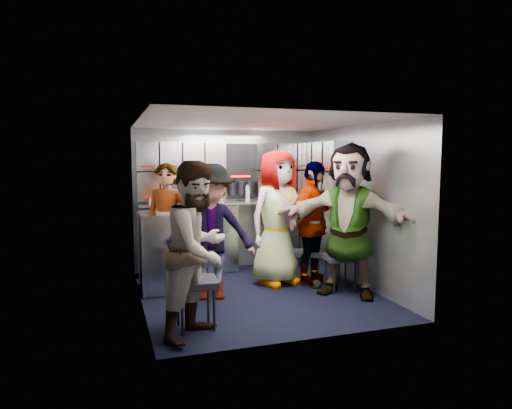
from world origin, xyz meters
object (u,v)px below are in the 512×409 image
object	(u,v)px
attendant_arc_c	(278,218)
attendant_arc_e	(348,220)
attendant_arc_b	(211,232)
attendant_arc_a	(198,249)
jump_seat_near_left	(195,285)
jump_seat_near_right	(340,259)
jump_seat_mid_left	(208,263)
attendant_arc_d	(312,223)
jump_seat_center	(273,254)
jump_seat_mid_right	(306,255)
attendant_standing	(167,228)

from	to	relation	value
attendant_arc_c	attendant_arc_e	bearing A→B (deg)	-69.21
attendant_arc_b	attendant_arc_a	bearing A→B (deg)	-98.72
attendant_arc_a	attendant_arc_e	bearing A→B (deg)	-26.14
attendant_arc_c	jump_seat_near_left	bearing A→B (deg)	-155.36
jump_seat_near_right	attendant_arc_c	xyz separation A→B (m)	(-0.63, 0.58, 0.48)
jump_seat_mid_left	attendant_arc_d	size ratio (longest dim) A/B	0.28
attendant_arc_c	jump_seat_center	bearing A→B (deg)	71.25
attendant_arc_c	attendant_arc_a	bearing A→B (deg)	-151.56
jump_seat_mid_right	attendant_arc_c	bearing A→B (deg)	177.93
jump_seat_center	jump_seat_near_right	xyz separation A→B (m)	(0.63, -0.76, 0.04)
attendant_arc_a	attendant_arc_e	xyz separation A→B (m)	(1.97, 0.69, 0.10)
jump_seat_center	attendant_arc_a	bearing A→B (deg)	-129.49
attendant_arc_b	attendant_arc_d	size ratio (longest dim) A/B	0.98
attendant_arc_c	attendant_arc_e	xyz separation A→B (m)	(0.63, -0.76, 0.04)
jump_seat_mid_left	jump_seat_near_left	bearing A→B (deg)	-108.40
attendant_standing	attendant_arc_e	size ratio (longest dim) A/B	0.87
attendant_arc_b	attendant_arc_e	distance (m)	1.66
jump_seat_mid_left	attendant_arc_c	distance (m)	1.12
jump_seat_mid_right	attendant_arc_a	xyz separation A→B (m)	(-1.76, -1.43, 0.46)
jump_seat_near_right	attendant_arc_e	bearing A→B (deg)	-90.00
attendant_arc_e	attendant_arc_d	bearing A→B (deg)	155.54
jump_seat_near_right	attendant_arc_d	bearing A→B (deg)	118.69
jump_seat_mid_left	jump_seat_mid_right	distance (m)	1.41
attendant_arc_e	jump_seat_mid_right	bearing A→B (deg)	150.88
attendant_standing	attendant_arc_c	distance (m)	1.45
jump_seat_mid_left	attendant_arc_d	xyz separation A→B (m)	(1.40, -0.02, 0.44)
jump_seat_near_left	jump_seat_near_right	xyz separation A→B (m)	(1.97, 0.69, -0.03)
jump_seat_mid_right	attendant_arc_c	distance (m)	0.67
attendant_arc_a	attendant_arc_c	bearing A→B (deg)	1.73
jump_seat_near_right	attendant_arc_e	world-z (taller)	attendant_arc_e
jump_seat_near_right	attendant_standing	size ratio (longest dim) A/B	0.28
jump_seat_center	jump_seat_mid_right	world-z (taller)	jump_seat_mid_right
attendant_arc_d	attendant_arc_e	size ratio (longest dim) A/B	0.88
jump_seat_near_left	attendant_arc_b	distance (m)	1.05
jump_seat_center	attendant_arc_e	distance (m)	1.26
jump_seat_near_right	attendant_arc_b	size ratio (longest dim) A/B	0.29
jump_seat_center	attendant_arc_e	bearing A→B (deg)	-56.28
jump_seat_near_left	attendant_standing	bearing A→B (deg)	94.22
jump_seat_center	jump_seat_near_right	bearing A→B (deg)	-50.46
attendant_arc_c	jump_seat_mid_right	bearing A→B (deg)	-20.82
jump_seat_mid_left	attendant_arc_e	xyz separation A→B (m)	(1.61, -0.58, 0.55)
jump_seat_near_left	attendant_standing	world-z (taller)	attendant_standing
attendant_standing	attendant_arc_e	world-z (taller)	attendant_arc_e
attendant_standing	attendant_arc_b	world-z (taller)	attendant_standing
attendant_arc_a	attendant_arc_b	bearing A→B (deg)	26.14
attendant_arc_e	attendant_arc_c	bearing A→B (deg)	174.65
jump_seat_mid_left	jump_seat_near_right	xyz separation A→B (m)	(1.61, -0.40, 0.02)
attendant_arc_d	jump_seat_mid_left	bearing A→B (deg)	147.03
attendant_arc_b	attendant_arc_c	xyz separation A→B (m)	(0.98, 0.36, 0.08)
attendant_standing	attendant_arc_a	distance (m)	1.53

